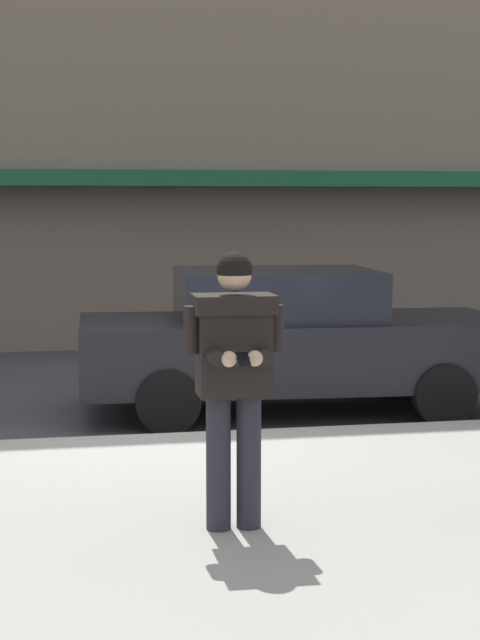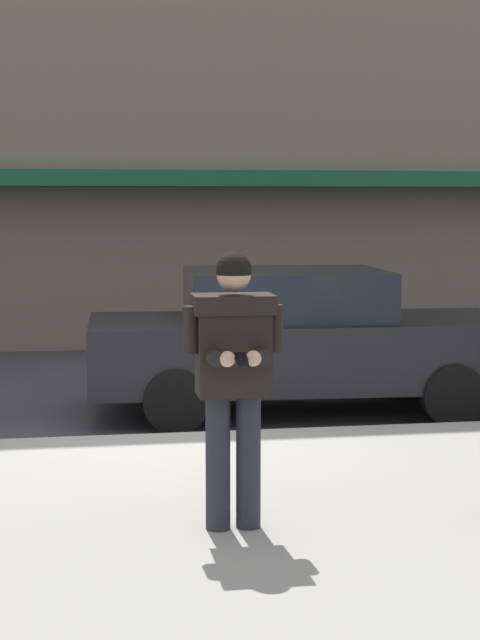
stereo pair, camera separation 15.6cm
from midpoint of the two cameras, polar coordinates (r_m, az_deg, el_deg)
ground_plane at (r=10.11m, az=-4.39°, el=-6.58°), size 80.00×80.00×0.00m
sidewalk at (r=7.55m, az=5.45°, el=-10.55°), size 32.00×5.30×0.14m
curb_paint_line at (r=10.30m, az=1.16°, el=-6.31°), size 28.00×0.12×0.01m
parked_sedan_mid at (r=11.40m, az=3.52°, el=-1.07°), size 4.60×2.13×1.54m
man_texting_on_phone at (r=6.84m, az=0.30°, el=-2.14°), size 0.65×0.58×1.81m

